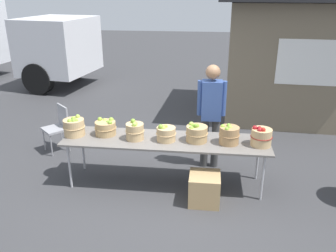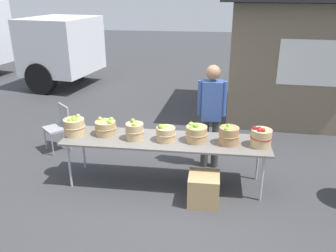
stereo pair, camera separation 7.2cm
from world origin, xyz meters
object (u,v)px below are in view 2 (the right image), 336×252
Objects in this scene: apple_basket_green_0 at (74,126)px; vendor_adult at (212,109)px; apple_basket_green_1 at (106,127)px; apple_basket_green_4 at (196,133)px; apple_basket_green_5 at (229,135)px; folding_chair at (59,124)px; apple_basket_red_0 at (261,137)px; market_table at (165,141)px; produce_crate at (204,189)px; apple_basket_green_2 at (135,131)px; apple_basket_green_3 at (166,133)px.

vendor_adult is (2.09, 0.66, 0.15)m from apple_basket_green_0.
apple_basket_green_4 is at bearing -3.39° from apple_basket_green_1.
apple_basket_green_5 reaches higher than folding_chair.
folding_chair is at bearing 163.80° from apple_basket_red_0.
apple_basket_green_0 reaches higher than apple_basket_green_1.
folding_chair is at bearing 161.81° from apple_basket_green_5.
apple_basket_green_4 is (1.41, -0.08, 0.01)m from apple_basket_green_1.
vendor_adult is (-0.27, 0.69, 0.15)m from apple_basket_green_5.
produce_crate is at bearing -36.65° from market_table.
apple_basket_green_0 reaches higher than market_table.
apple_basket_green_2 is at bearing 179.85° from apple_basket_red_0.
apple_basket_green_4 reaches higher than folding_chair.
apple_basket_green_3 is 0.97m from vendor_adult.
apple_basket_green_5 is at bearing 0.42° from apple_basket_green_2.
apple_basket_green_1 is at bearing 165.94° from apple_basket_green_2.
apple_basket_green_2 is at bearing -14.06° from apple_basket_green_1.
apple_basket_green_3 is 0.91× the size of apple_basket_green_4.
apple_basket_green_2 is at bearing -179.58° from apple_basket_green_5.
apple_basket_green_2 is (0.96, -0.04, -0.00)m from apple_basket_green_0.
apple_basket_green_1 is 1.07× the size of apple_basket_red_0.
apple_basket_green_2 is 1.33m from produce_crate.
apple_basket_green_5 is at bearing -1.84° from market_table.
apple_basket_green_0 is at bearing 16.53° from vendor_adult.
produce_crate is (-0.05, -1.12, -0.82)m from vendor_adult.
produce_crate is at bearing 16.01° from folding_chair.
apple_basket_green_1 is 1.01× the size of apple_basket_green_4.
folding_chair is at bearing 152.42° from produce_crate.
produce_crate is (2.75, -1.43, -0.29)m from folding_chair.
apple_basket_green_0 is at bearing 179.20° from apple_basket_green_5.
apple_basket_green_5 is 0.46m from apple_basket_red_0.
apple_basket_red_0 is at bearing -0.15° from apple_basket_green_2.
produce_crate is at bearing -19.03° from apple_basket_green_1.
apple_basket_green_2 is (0.49, -0.12, 0.02)m from apple_basket_green_1.
apple_basket_green_2 reaches higher than apple_basket_green_1.
produce_crate is (1.07, -0.42, -0.67)m from apple_basket_green_2.
apple_basket_green_4 is at bearing 3.96° from apple_basket_green_3.
vendor_adult reaches higher than folding_chair.
apple_basket_green_5 is at bearing 110.21° from vendor_adult.
apple_basket_red_0 is 1.11m from produce_crate.
vendor_adult is at bearing 46.50° from apple_basket_green_3.
apple_basket_green_0 is (-1.42, 0.00, 0.17)m from market_table.
folding_chair is (-1.19, 0.90, -0.36)m from apple_basket_green_1.
market_table is 1.40m from apple_basket_red_0.
apple_basket_green_0 is at bearing 179.86° from apple_basket_green_4.
apple_basket_red_0 is at bearing -0.97° from apple_basket_green_0.
apple_basket_red_0 is at bearing -1.88° from apple_basket_green_5.
apple_basket_green_5 is at bearing -3.42° from apple_basket_green_4.
market_table is at bearing -4.94° from apple_basket_green_1.
produce_crate is (0.15, -0.45, -0.66)m from apple_basket_green_4.
apple_basket_green_4 is 1.06× the size of apple_basket_red_0.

